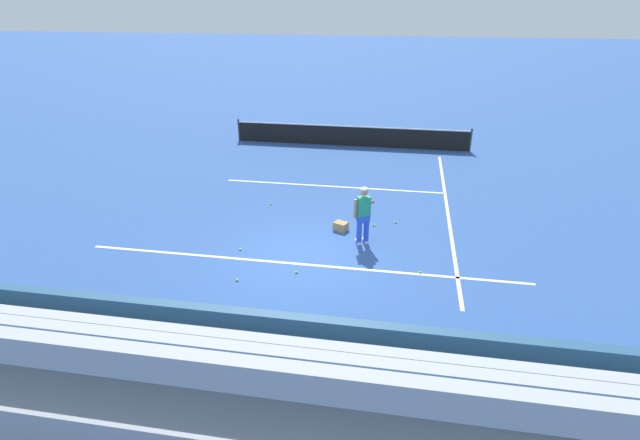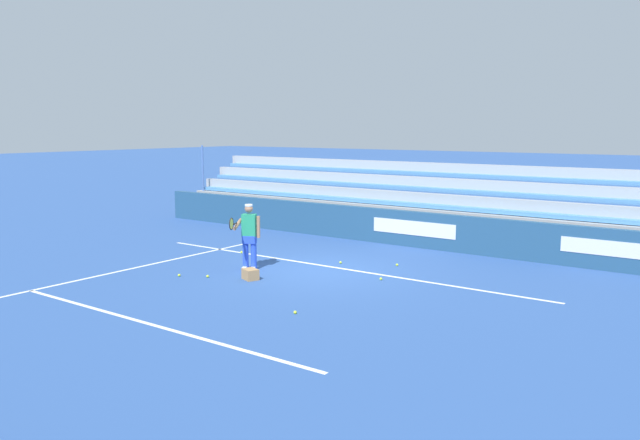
% 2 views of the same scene
% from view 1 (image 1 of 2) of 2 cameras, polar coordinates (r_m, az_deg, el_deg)
% --- Properties ---
extents(ground_plane, '(160.00, 160.00, 0.00)m').
position_cam_1_polar(ground_plane, '(13.85, -1.87, -4.05)').
color(ground_plane, '#2D5193').
extents(court_baseline_white, '(12.00, 0.10, 0.01)m').
position_cam_1_polar(court_baseline_white, '(13.42, -2.30, -5.04)').
color(court_baseline_white, white).
rests_on(court_baseline_white, ground).
extents(court_sideline_white, '(0.10, 12.00, 0.01)m').
position_cam_1_polar(court_sideline_white, '(17.30, 14.34, 1.20)').
color(court_sideline_white, white).
rests_on(court_sideline_white, ground).
extents(court_service_line_white, '(8.22, 0.10, 0.01)m').
position_cam_1_polar(court_service_line_white, '(18.79, 1.50, 3.86)').
color(court_service_line_white, white).
rests_on(court_service_line_white, ground).
extents(back_wall_sponsor_board, '(20.73, 0.25, 1.10)m').
position_cam_1_polar(back_wall_sponsor_board, '(10.01, -7.11, -12.99)').
color(back_wall_sponsor_board, navy).
rests_on(back_wall_sponsor_board, ground).
extents(bleacher_stand, '(19.69, 2.40, 2.95)m').
position_cam_1_polar(bleacher_stand, '(8.58, -10.72, -19.29)').
color(bleacher_stand, '#9EA3A8').
rests_on(bleacher_stand, ground).
extents(tennis_player, '(0.57, 1.07, 1.71)m').
position_cam_1_polar(tennis_player, '(14.17, 4.95, 0.57)').
color(tennis_player, blue).
rests_on(tennis_player, ground).
extents(ball_box_cardboard, '(0.49, 0.43, 0.26)m').
position_cam_1_polar(ball_box_cardboard, '(15.24, 2.38, -0.71)').
color(ball_box_cardboard, '#A87F51').
rests_on(ball_box_cardboard, ground).
extents(tennis_ball_stray_back, '(0.07, 0.07, 0.07)m').
position_cam_1_polar(tennis_ball_stray_back, '(13.22, 11.38, -5.89)').
color(tennis_ball_stray_back, '#CCE533').
rests_on(tennis_ball_stray_back, ground).
extents(tennis_ball_by_box, '(0.07, 0.07, 0.07)m').
position_cam_1_polar(tennis_ball_by_box, '(15.64, 6.19, -0.56)').
color(tennis_ball_by_box, '#CCE533').
rests_on(tennis_ball_by_box, ground).
extents(tennis_ball_far_left, '(0.07, 0.07, 0.07)m').
position_cam_1_polar(tennis_ball_far_left, '(12.99, -2.72, -5.96)').
color(tennis_ball_far_left, '#CCE533').
rests_on(tennis_ball_far_left, ground).
extents(tennis_ball_toward_net, '(0.07, 0.07, 0.07)m').
position_cam_1_polar(tennis_ball_toward_net, '(12.82, -9.46, -6.78)').
color(tennis_ball_toward_net, '#CCE533').
rests_on(tennis_ball_toward_net, ground).
extents(tennis_ball_on_baseline, '(0.07, 0.07, 0.07)m').
position_cam_1_polar(tennis_ball_on_baseline, '(17.21, -5.65, 1.87)').
color(tennis_ball_on_baseline, '#CCE533').
rests_on(tennis_ball_on_baseline, ground).
extents(tennis_ball_far_right, '(0.07, 0.07, 0.07)m').
position_cam_1_polar(tennis_ball_far_right, '(14.27, -9.09, -3.32)').
color(tennis_ball_far_right, '#CCE533').
rests_on(tennis_ball_far_right, ground).
extents(tennis_ball_near_player, '(0.07, 0.07, 0.07)m').
position_cam_1_polar(tennis_ball_near_player, '(15.92, 8.63, -0.23)').
color(tennis_ball_near_player, '#CCE533').
rests_on(tennis_ball_near_player, ground).
extents(tennis_net, '(11.09, 0.09, 1.07)m').
position_cam_1_polar(tennis_net, '(23.93, 3.52, 9.60)').
color(tennis_net, '#33383D').
rests_on(tennis_net, ground).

